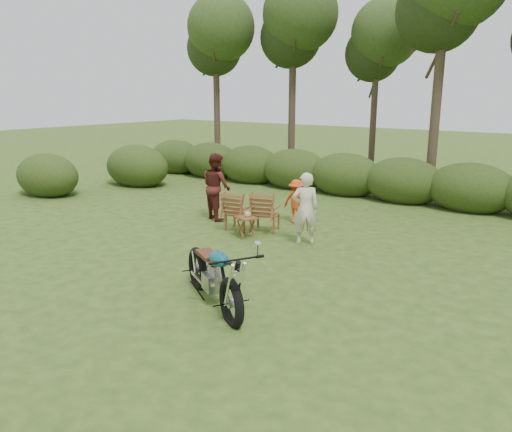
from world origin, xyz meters
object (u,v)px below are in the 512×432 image
Objects in this scene: motorcycle at (214,303)px; lawn_chair_left at (239,230)px; cup at (248,214)px; side_table at (246,227)px; child at (296,222)px; lawn_chair_right at (266,231)px; adult_a at (304,244)px; adult_b at (217,219)px.

motorcycle is 4.48m from lawn_chair_left.
motorcycle reaches higher than cup.
side_table is at bearing -106.67° from cup.
child reaches higher than side_table.
lawn_chair_right is 1.16m from child.
motorcycle is 1.96× the size of child.
motorcycle reaches higher than child.
adult_a is (1.33, -0.36, 0.00)m from lawn_chair_right.
adult_a is 1.42× the size of child.
child is at bearing -126.34° from lawn_chair_left.
side_table is at bearing 148.54° from motorcycle.
lawn_chair_right is 7.24× the size of cup.
side_table is at bearing 69.84° from lawn_chair_right.
child reaches higher than lawn_chair_right.
side_table is 0.29× the size of adult_b.
child is at bearing -89.92° from adult_a.
adult_a reaches higher than child.
motorcycle is 2.26× the size of lawn_chair_right.
motorcycle is at bearing 95.63° from lawn_chair_right.
lawn_chair_left is at bearing 178.40° from adult_b.
lawn_chair_left is 7.04× the size of cup.
cup is 0.12× the size of child.
child is (1.95, 0.92, 0.00)m from adult_b.
adult_a reaches higher than lawn_chair_left.
motorcycle is 1.26× the size of adult_b.
adult_b is at bearing -48.13° from adult_a.
adult_b is at bearing 150.58° from side_table.
lawn_chair_left is at bearing 60.34° from child.
motorcycle is 5.60m from adult_b.
cup is (0.59, -0.42, 0.57)m from lawn_chair_left.
lawn_chair_left is 1.93m from adult_a.
lawn_chair_left is (-0.60, -0.31, 0.00)m from lawn_chair_right.
lawn_chair_right is 0.92m from cup.
adult_b reaches higher than cup.
side_table is at bearing 172.90° from adult_b.
lawn_chair_right is at bearing -161.21° from lawn_chair_left.
motorcycle is at bearing 152.37° from adult_b.
adult_a is (1.34, 0.37, -0.57)m from cup.
side_table is at bearing 132.63° from lawn_chair_left.
cup reaches higher than lawn_chair_left.
side_table is 1.44m from adult_a.
adult_b is (-1.77, 0.94, -0.57)m from cup.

